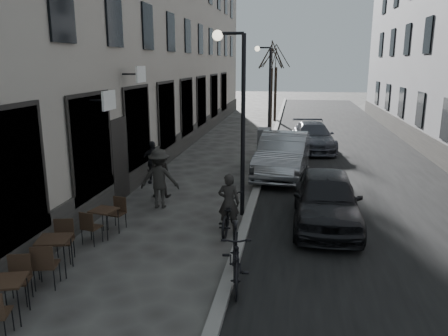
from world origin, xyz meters
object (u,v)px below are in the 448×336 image
(tree_near, at_px, (272,55))
(pedestrian_near, at_px, (159,173))
(tree_far, at_px, (276,56))
(bistro_set_a, at_px, (8,296))
(utility_cabinet, at_px, (264,145))
(pedestrian_far, at_px, (153,162))
(bistro_set_c, at_px, (105,220))
(streetlamp_near, at_px, (237,104))
(streetlamp_far, at_px, (267,83))
(car_mid, at_px, (283,155))
(moped, at_px, (236,256))
(car_far, at_px, (313,137))
(bicycle, at_px, (229,214))
(car_near, at_px, (326,198))
(pedestrian_mid, at_px, (159,179))
(bistro_set_b, at_px, (55,252))

(tree_near, bearing_deg, pedestrian_near, -101.47)
(tree_near, relative_size, tree_far, 1.00)
(bistro_set_a, distance_m, pedestrian_near, 7.17)
(utility_cabinet, xyz_separation_m, pedestrian_far, (-3.70, -4.21, 0.05))
(bistro_set_c, bearing_deg, tree_near, 91.53)
(streetlamp_near, distance_m, bistro_set_c, 4.60)
(streetlamp_far, distance_m, car_mid, 7.73)
(tree_near, relative_size, moped, 2.89)
(moped, bearing_deg, streetlamp_far, 83.17)
(pedestrian_far, xyz_separation_m, car_far, (5.90, 7.13, -0.10))
(pedestrian_far, height_order, moped, pedestrian_far)
(tree_near, distance_m, bistro_set_a, 21.50)
(streetlamp_far, distance_m, car_far, 4.04)
(bistro_set_a, bearing_deg, bicycle, 39.33)
(tree_far, bearing_deg, car_near, -83.59)
(car_far, bearing_deg, tree_near, 109.69)
(car_mid, bearing_deg, car_far, 81.42)
(pedestrian_near, bearing_deg, pedestrian_mid, 103.10)
(pedestrian_mid, bearing_deg, car_mid, -134.32)
(streetlamp_near, bearing_deg, pedestrian_far, 140.05)
(car_near, bearing_deg, streetlamp_near, 171.99)
(pedestrian_far, bearing_deg, tree_near, 71.78)
(tree_far, bearing_deg, bistro_set_b, -97.43)
(utility_cabinet, height_order, bicycle, utility_cabinet)
(tree_near, xyz_separation_m, pedestrian_far, (-3.50, -12.13, -3.89))
(pedestrian_mid, bearing_deg, car_far, -122.33)
(utility_cabinet, distance_m, car_near, 7.78)
(pedestrian_mid, xyz_separation_m, car_near, (4.82, -0.66, -0.16))
(tree_near, xyz_separation_m, tree_far, (0.00, 6.00, 0.00))
(bistro_set_a, bearing_deg, bistro_set_b, 76.78)
(bicycle, relative_size, pedestrian_mid, 1.00)
(tree_far, distance_m, moped, 25.33)
(car_near, distance_m, car_far, 10.38)
(tree_far, relative_size, car_mid, 1.16)
(bicycle, xyz_separation_m, car_far, (2.50, 11.27, 0.20))
(streetlamp_far, distance_m, pedestrian_far, 10.04)
(tree_far, xyz_separation_m, pedestrian_far, (-3.50, -18.13, -3.89))
(streetlamp_far, relative_size, bistro_set_c, 3.50)
(tree_far, xyz_separation_m, bistro_set_a, (-3.17, -26.84, -4.22))
(pedestrian_near, bearing_deg, bistro_set_a, 80.94)
(streetlamp_near, relative_size, bistro_set_c, 3.50)
(bistro_set_b, height_order, pedestrian_mid, pedestrian_mid)
(pedestrian_mid, relative_size, car_mid, 0.36)
(bicycle, height_order, pedestrian_far, pedestrian_far)
(car_far, bearing_deg, bistro_set_c, -120.47)
(pedestrian_mid, distance_m, pedestrian_far, 2.81)
(car_near, relative_size, moped, 2.17)
(tree_far, distance_m, pedestrian_mid, 21.20)
(tree_far, height_order, car_mid, tree_far)
(pedestrian_far, bearing_deg, streetlamp_near, -42.08)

